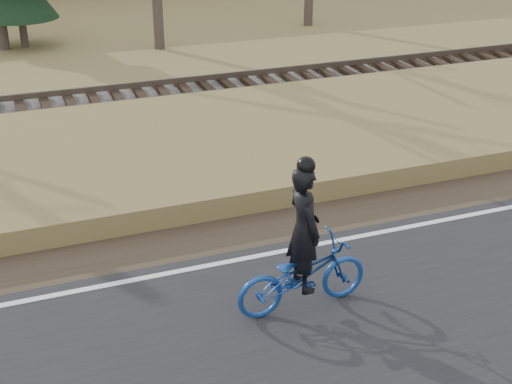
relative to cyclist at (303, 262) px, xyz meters
name	(u,v)px	position (x,y,z in m)	size (l,w,h in m)	color
shoulder	(481,188)	(5.16, 2.59, -0.80)	(120.00, 1.60, 0.04)	#473A2B
embankment	(404,131)	(5.16, 5.59, -0.60)	(120.00, 5.00, 0.44)	olive
ballast	(332,87)	(5.16, 9.39, -0.59)	(120.00, 3.00, 0.45)	slate
railroad	(333,77)	(5.16, 9.39, -0.29)	(120.00, 2.40, 0.29)	black
cyclist	(303,262)	(0.00, 0.00, 0.00)	(2.07, 0.81, 2.39)	navy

